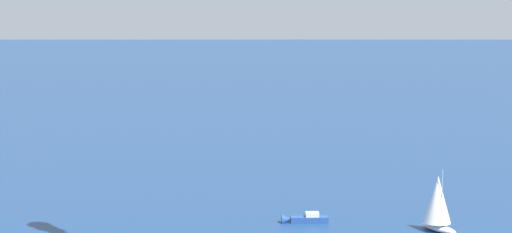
{
  "coord_description": "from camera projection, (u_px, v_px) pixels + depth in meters",
  "views": [
    {
      "loc": [
        124.97,
        -6.73,
        41.29
      ],
      "look_at": [
        -0.45,
        -0.34,
        26.41
      ],
      "focal_mm": 70.4,
      "sensor_mm": 36.0,
      "label": 1
    }
  ],
  "objects": [
    {
      "name": "motorboat_mid_cluster",
      "position": [
        303.0,
        219.0,
        185.25
      ],
      "size": [
        2.32,
        8.65,
        2.5
      ],
      "color": "#23478C",
      "rests_on": "ground_plane"
    },
    {
      "name": "sailboat_near_centre",
      "position": [
        438.0,
        203.0,
        177.92
      ],
      "size": [
        8.84,
        6.54,
        11.23
      ],
      "color": "white",
      "rests_on": "ground_plane"
    }
  ]
}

